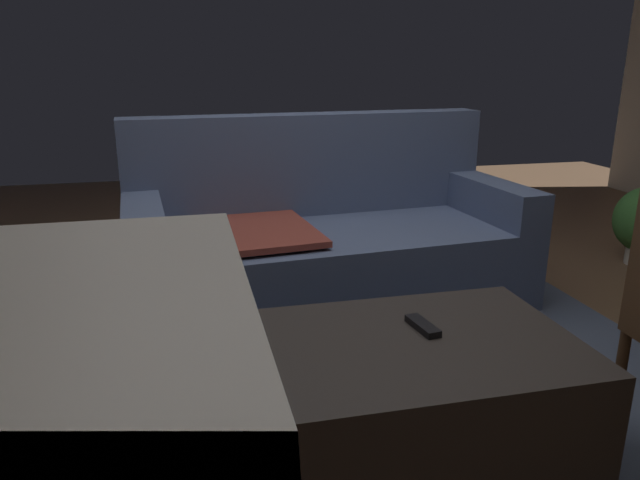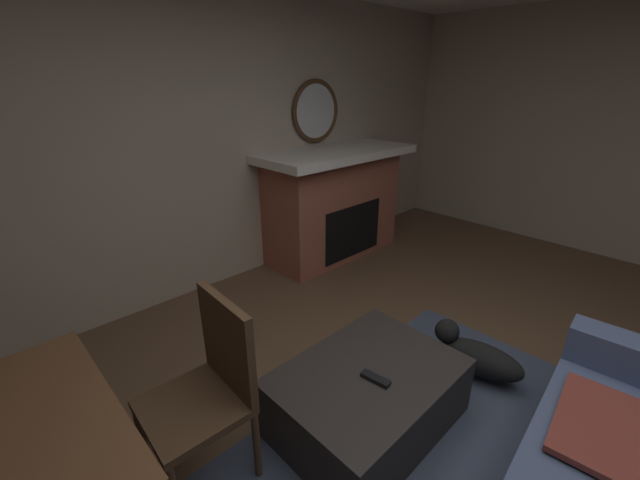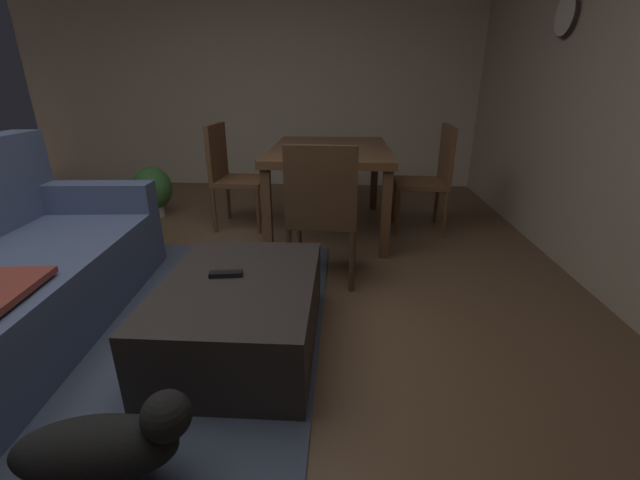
# 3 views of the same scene
# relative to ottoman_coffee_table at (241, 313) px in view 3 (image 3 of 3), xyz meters

# --- Properties ---
(floor) EXTENTS (8.87, 8.87, 0.00)m
(floor) POSITION_rel_ottoman_coffee_table_xyz_m (-0.08, 0.59, -0.19)
(floor) COLOR brown
(wall_right_window_side) EXTENTS (0.12, 5.90, 2.62)m
(wall_right_window_side) POSITION_rel_ottoman_coffee_table_xyz_m (3.62, 0.59, 1.12)
(wall_right_window_side) COLOR beige
(wall_right_window_side) RESTS_ON ground
(area_rug) EXTENTS (2.60, 2.00, 0.01)m
(area_rug) POSITION_rel_ottoman_coffee_table_xyz_m (0.00, 0.61, -0.18)
(area_rug) COLOR #3D475B
(area_rug) RESTS_ON ground
(ottoman_coffee_table) EXTENTS (1.01, 0.73, 0.37)m
(ottoman_coffee_table) POSITION_rel_ottoman_coffee_table_xyz_m (0.00, 0.00, 0.00)
(ottoman_coffee_table) COLOR #2D2826
(ottoman_coffee_table) RESTS_ON ground
(tv_remote) EXTENTS (0.07, 0.17, 0.02)m
(tv_remote) POSITION_rel_ottoman_coffee_table_xyz_m (0.03, 0.07, 0.20)
(tv_remote) COLOR black
(tv_remote) RESTS_ON ottoman_coffee_table
(dining_table) EXTENTS (1.45, 1.02, 0.74)m
(dining_table) POSITION_rel_ottoman_coffee_table_xyz_m (1.86, -0.37, 0.47)
(dining_table) COLOR brown
(dining_table) RESTS_ON ground
(dining_chair_south) EXTENTS (0.45, 0.45, 0.93)m
(dining_chair_south) POSITION_rel_ottoman_coffee_table_xyz_m (1.85, -1.27, 0.34)
(dining_chair_south) COLOR brown
(dining_chair_south) RESTS_ON ground
(dining_chair_west) EXTENTS (0.46, 0.46, 0.93)m
(dining_chair_west) POSITION_rel_ottoman_coffee_table_xyz_m (0.74, -0.37, 0.34)
(dining_chair_west) COLOR #513823
(dining_chair_west) RESTS_ON ground
(dining_chair_north) EXTENTS (0.46, 0.46, 0.93)m
(dining_chair_north) POSITION_rel_ottoman_coffee_table_xyz_m (1.86, 0.53, 0.34)
(dining_chair_north) COLOR brown
(dining_chair_north) RESTS_ON ground
(potted_plant) EXTENTS (0.37, 0.37, 0.50)m
(potted_plant) POSITION_rel_ottoman_coffee_table_xyz_m (2.08, 1.39, 0.09)
(potted_plant) COLOR beige
(potted_plant) RESTS_ON ground
(small_dog) EXTENTS (0.30, 0.59, 0.31)m
(small_dog) POSITION_rel_ottoman_coffee_table_xyz_m (-0.80, 0.25, -0.01)
(small_dog) COLOR black
(small_dog) RESTS_ON ground
(wall_clock) EXTENTS (0.30, 0.03, 0.30)m
(wall_clock) POSITION_rel_ottoman_coffee_table_xyz_m (1.67, -2.07, 1.53)
(wall_clock) COLOR silver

